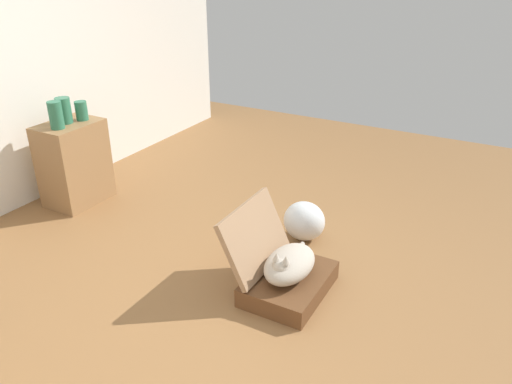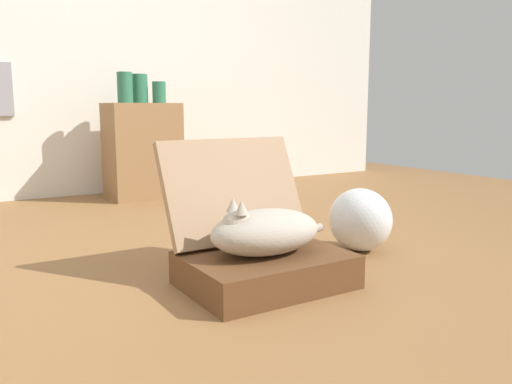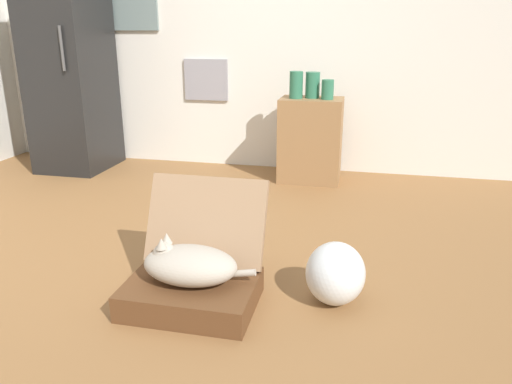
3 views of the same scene
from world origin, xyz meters
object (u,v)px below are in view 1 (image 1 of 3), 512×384
vase_tall (56,115)px  suitcase_base (289,283)px  vase_round (64,111)px  cat (289,264)px  vase_short (81,111)px  plastic_bag_white (304,221)px  side_table (74,163)px

vase_tall → suitcase_base: bearing=-94.6°
vase_round → cat: bearing=-98.0°
suitcase_base → vase_tall: vase_tall is taller
vase_tall → vase_short: vase_tall is taller
plastic_bag_white → vase_round: (-0.35, 1.97, 0.65)m
plastic_bag_white → cat: bearing=-164.1°
vase_tall → cat: bearing=-94.8°
suitcase_base → vase_round: size_ratio=2.87×
suitcase_base → vase_tall: size_ratio=2.77×
vase_tall → side_table: bearing=16.5°
side_table → vase_round: vase_round is taller
vase_short → vase_round: vase_round is taller
cat → vase_short: vase_short is taller
suitcase_base → cat: bearing=177.0°
suitcase_base → cat: 0.15m
suitcase_base → vase_tall: bearing=85.4°
suitcase_base → vase_short: 2.26m
vase_tall → vase_short: bearing=-0.2°
plastic_bag_white → side_table: size_ratio=0.45×
vase_tall → vase_short: 0.26m
plastic_bag_white → vase_round: size_ratio=1.50×
side_table → vase_round: bearing=90.0°
vase_short → vase_round: 0.14m
vase_round → suitcase_base: bearing=-97.8°
suitcase_base → side_table: (0.30, 2.14, 0.29)m
plastic_bag_white → vase_short: (-0.23, 1.92, 0.63)m
vase_short → vase_round: size_ratio=0.75×
cat → side_table: bearing=82.0°
suitcase_base → side_table: size_ratio=0.86×
suitcase_base → cat: (-0.01, 0.00, 0.15)m
suitcase_base → cat: cat is taller
plastic_bag_white → suitcase_base: bearing=-163.9°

